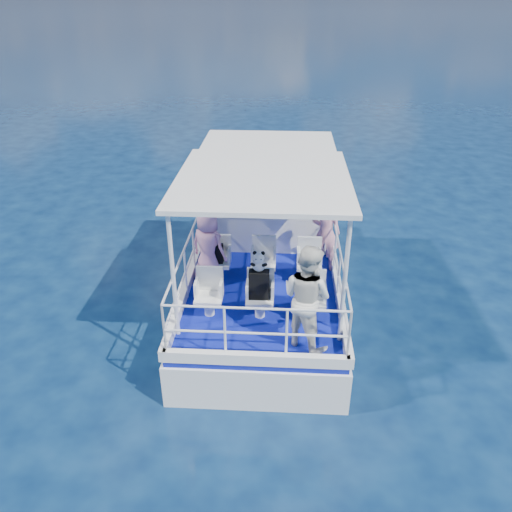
{
  "coord_description": "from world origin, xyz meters",
  "views": [
    {
      "loc": [
        0.37,
        -8.42,
        6.03
      ],
      "look_at": [
        -0.11,
        -0.4,
        1.73
      ],
      "focal_mm": 35.0,
      "sensor_mm": 36.0,
      "label": 1
    }
  ],
  "objects_px": {
    "panda": "(259,261)",
    "passenger_port_fwd": "(208,247)",
    "passenger_stbd_aft": "(307,297)",
    "backpack_center": "(259,285)"
  },
  "relations": [
    {
      "from": "panda",
      "to": "passenger_port_fwd",
      "type": "bearing_deg",
      "value": 132.8
    },
    {
      "from": "passenger_port_fwd",
      "to": "passenger_stbd_aft",
      "type": "relative_size",
      "value": 0.85
    },
    {
      "from": "backpack_center",
      "to": "panda",
      "type": "height_order",
      "value": "panda"
    },
    {
      "from": "passenger_stbd_aft",
      "to": "panda",
      "type": "relative_size",
      "value": 4.85
    },
    {
      "from": "passenger_stbd_aft",
      "to": "passenger_port_fwd",
      "type": "bearing_deg",
      "value": -6.49
    },
    {
      "from": "passenger_port_fwd",
      "to": "passenger_stbd_aft",
      "type": "height_order",
      "value": "passenger_stbd_aft"
    },
    {
      "from": "passenger_port_fwd",
      "to": "backpack_center",
      "type": "bearing_deg",
      "value": 157.22
    },
    {
      "from": "passenger_port_fwd",
      "to": "passenger_stbd_aft",
      "type": "bearing_deg",
      "value": 159.3
    },
    {
      "from": "passenger_port_fwd",
      "to": "passenger_stbd_aft",
      "type": "distance_m",
      "value": 2.63
    },
    {
      "from": "passenger_port_fwd",
      "to": "backpack_center",
      "type": "xyz_separation_m",
      "value": [
        1.04,
        -1.15,
        -0.11
      ]
    }
  ]
}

